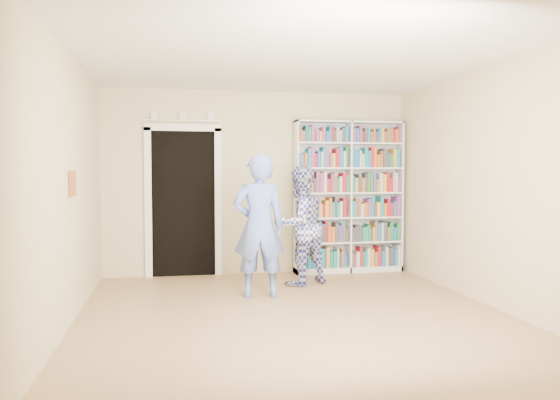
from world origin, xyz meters
name	(u,v)px	position (x,y,z in m)	size (l,w,h in m)	color
floor	(295,316)	(0.00, 0.00, 0.00)	(5.00, 5.00, 0.00)	#A67F50
ceiling	(295,56)	(0.00, 0.00, 2.70)	(5.00, 5.00, 0.00)	white
wall_back	(258,183)	(0.00, 2.50, 1.35)	(4.50, 4.50, 0.00)	beige
wall_left	(67,189)	(-2.25, 0.00, 1.35)	(5.00, 5.00, 0.00)	beige
wall_right	(491,187)	(2.25, 0.00, 1.35)	(5.00, 5.00, 0.00)	beige
bookshelf	(348,196)	(1.35, 2.34, 1.15)	(1.65, 0.31, 2.27)	white
doorway	(184,195)	(-1.10, 2.48, 1.18)	(1.10, 0.08, 2.43)	black
wall_art	(72,183)	(-2.23, 0.20, 1.40)	(0.03, 0.25, 0.25)	brown
man_blue	(259,226)	(-0.23, 0.95, 0.86)	(0.63, 0.41, 1.72)	#6482DE
man_plaid	(300,226)	(0.42, 1.57, 0.79)	(0.77, 0.60, 1.59)	navy
paper_sheet	(310,211)	(0.51, 1.40, 1.00)	(0.21, 0.01, 0.29)	white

